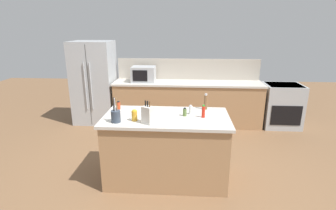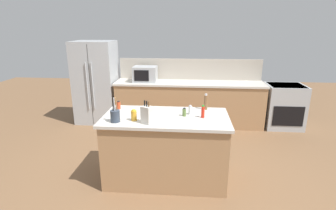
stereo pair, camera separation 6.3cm
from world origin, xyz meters
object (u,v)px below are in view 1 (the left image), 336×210
microwave (144,74)px  knife_block (148,115)px  utensil_crock (116,116)px  range_oven (281,105)px  spice_jar_oregano (185,112)px  refrigerator (94,82)px  spice_jar_paprika (119,105)px  salt_shaker (191,110)px  hot_sauce_bottle (203,112)px  pepper_grinder (206,102)px  honey_jar (134,116)px

microwave → knife_block: (0.44, -2.48, -0.05)m
microwave → utensil_crock: (0.04, -2.46, -0.08)m
range_oven → spice_jar_oregano: spice_jar_oregano is taller
refrigerator → spice_jar_paprika: size_ratio=14.77×
range_oven → salt_shaker: bearing=-133.5°
range_oven → knife_block: (-2.52, -2.48, 0.59)m
salt_shaker → hot_sauce_bottle: bearing=-36.1°
knife_block → spice_jar_paprika: knife_block is taller
utensil_crock → salt_shaker: 1.01m
refrigerator → utensil_crock: refrigerator is taller
refrigerator → hot_sauce_bottle: bearing=-45.1°
spice_jar_oregano → pepper_grinder: 0.44m
knife_block → utensil_crock: utensil_crock is taller
utensil_crock → honey_jar: bearing=16.6°
knife_block → pepper_grinder: size_ratio=1.24×
microwave → honey_jar: bearing=-83.8°
salt_shaker → refrigerator: bearing=134.3°
hot_sauce_bottle → honey_jar: bearing=-168.3°
hot_sauce_bottle → pepper_grinder: bearing=81.4°
microwave → salt_shaker: (0.98, -2.09, -0.10)m
range_oven → spice_jar_paprika: 3.63m
refrigerator → utensil_crock: bearing=-65.4°
knife_block → salt_shaker: bearing=66.4°
refrigerator → range_oven: bearing=-0.7°
microwave → knife_block: 2.52m
knife_block → salt_shaker: size_ratio=2.24×
spice_jar_oregano → hot_sauce_bottle: hot_sauce_bottle is taller
range_oven → pepper_grinder: 2.63m
refrigerator → honey_jar: refrigerator is taller
spice_jar_paprika → honey_jar: size_ratio=0.83×
spice_jar_oregano → honey_jar: size_ratio=0.78×
honey_jar → salt_shaker: size_ratio=1.13×
range_oven → salt_shaker: size_ratio=7.12×
spice_jar_oregano → pepper_grinder: (0.30, 0.31, 0.06)m
refrigerator → pepper_grinder: refrigerator is taller
refrigerator → microwave: refrigerator is taller
refrigerator → range_oven: size_ratio=1.94×
microwave → hot_sauce_bottle: size_ratio=2.88×
utensil_crock → spice_jar_paprika: size_ratio=2.64×
utensil_crock → salt_shaker: size_ratio=2.48×
range_oven → utensil_crock: 3.86m
spice_jar_paprika → salt_shaker: bearing=-8.4°
knife_block → spice_jar_paprika: bearing=163.3°
utensil_crock → hot_sauce_bottle: bearing=12.7°
spice_jar_paprika → salt_shaker: size_ratio=0.94×
knife_block → microwave: bearing=130.4°
honey_jar → pepper_grinder: size_ratio=0.63×
spice_jar_paprika → utensil_crock: bearing=-79.4°
microwave → spice_jar_paprika: microwave is taller
microwave → spice_jar_paprika: bearing=-91.8°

